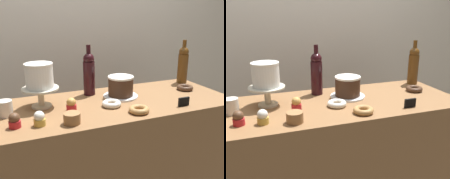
# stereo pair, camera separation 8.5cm
# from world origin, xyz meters

# --- Properties ---
(back_wall) EXTENTS (6.00, 0.05, 2.60)m
(back_wall) POSITION_xyz_m (0.00, 0.88, 1.30)
(back_wall) COLOR silver
(back_wall) RESTS_ON ground_plane
(display_counter) EXTENTS (1.50, 0.61, 0.91)m
(display_counter) POSITION_xyz_m (0.00, 0.00, 0.45)
(display_counter) COLOR brown
(display_counter) RESTS_ON ground_plane
(cake_stand_pedestal) EXTENTS (0.21, 0.21, 0.12)m
(cake_stand_pedestal) POSITION_xyz_m (-0.40, 0.08, 0.99)
(cake_stand_pedestal) COLOR beige
(cake_stand_pedestal) RESTS_ON display_counter
(white_layer_cake) EXTENTS (0.16, 0.16, 0.14)m
(white_layer_cake) POSITION_xyz_m (-0.40, 0.08, 1.09)
(white_layer_cake) COLOR white
(white_layer_cake) RESTS_ON cake_stand_pedestal
(silver_serving_platter) EXTENTS (0.22, 0.22, 0.01)m
(silver_serving_platter) POSITION_xyz_m (0.09, 0.07, 0.91)
(silver_serving_platter) COLOR white
(silver_serving_platter) RESTS_ON display_counter
(chocolate_round_cake) EXTENTS (0.16, 0.16, 0.13)m
(chocolate_round_cake) POSITION_xyz_m (0.09, 0.07, 0.98)
(chocolate_round_cake) COLOR #3D2619
(chocolate_round_cake) RESTS_ON silver_serving_platter
(wine_bottle_amber) EXTENTS (0.08, 0.08, 0.33)m
(wine_bottle_amber) POSITION_xyz_m (0.66, 0.20, 1.05)
(wine_bottle_amber) COLOR #5B3814
(wine_bottle_amber) RESTS_ON display_counter
(wine_bottle_dark_red) EXTENTS (0.08, 0.08, 0.33)m
(wine_bottle_dark_red) POSITION_xyz_m (-0.08, 0.20, 1.05)
(wine_bottle_dark_red) COLOR black
(wine_bottle_dark_red) RESTS_ON display_counter
(cupcake_vanilla) EXTENTS (0.06, 0.06, 0.07)m
(cupcake_vanilla) POSITION_xyz_m (-0.45, -0.17, 0.94)
(cupcake_vanilla) COLOR gold
(cupcake_vanilla) RESTS_ON display_counter
(cupcake_caramel) EXTENTS (0.06, 0.06, 0.07)m
(cupcake_caramel) POSITION_xyz_m (-0.26, -0.04, 0.94)
(cupcake_caramel) COLOR red
(cupcake_caramel) RESTS_ON display_counter
(cupcake_chocolate) EXTENTS (0.06, 0.06, 0.07)m
(cupcake_chocolate) POSITION_xyz_m (-0.56, -0.15, 0.94)
(cupcake_chocolate) COLOR red
(cupcake_chocolate) RESTS_ON display_counter
(donut_sugar) EXTENTS (0.11, 0.11, 0.03)m
(donut_sugar) POSITION_xyz_m (-0.03, -0.06, 0.92)
(donut_sugar) COLOR silver
(donut_sugar) RESTS_ON display_counter
(donut_chocolate) EXTENTS (0.11, 0.11, 0.03)m
(donut_chocolate) POSITION_xyz_m (0.57, 0.04, 0.92)
(donut_chocolate) COLOR #472D1E
(donut_chocolate) RESTS_ON display_counter
(donut_maple) EXTENTS (0.11, 0.11, 0.03)m
(donut_maple) POSITION_xyz_m (0.07, -0.21, 0.92)
(donut_maple) COLOR #B27F47
(donut_maple) RESTS_ON display_counter
(cookie_stack) EXTENTS (0.08, 0.08, 0.05)m
(cookie_stack) POSITION_xyz_m (-0.30, -0.21, 0.94)
(cookie_stack) COLOR olive
(cookie_stack) RESTS_ON display_counter
(price_sign_chalkboard) EXTENTS (0.07, 0.01, 0.05)m
(price_sign_chalkboard) POSITION_xyz_m (0.36, -0.22, 0.93)
(price_sign_chalkboard) COLOR black
(price_sign_chalkboard) RESTS_ON display_counter
(coffee_cup_ceramic) EXTENTS (0.08, 0.08, 0.08)m
(coffee_cup_ceramic) POSITION_xyz_m (-0.60, 0.02, 0.95)
(coffee_cup_ceramic) COLOR silver
(coffee_cup_ceramic) RESTS_ON display_counter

